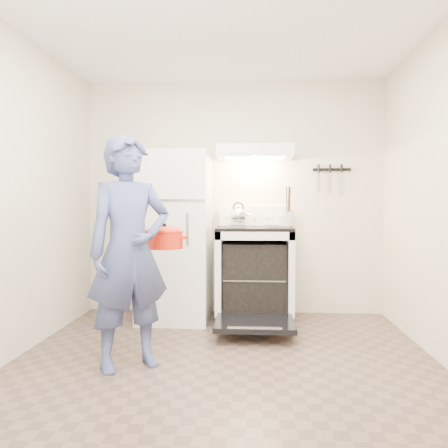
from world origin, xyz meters
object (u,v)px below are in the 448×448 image
Objects in this scene: dutch_oven at (164,240)px; stove_body at (254,275)px; tea_kettle at (238,214)px; refrigerator at (175,237)px; person at (129,252)px.

stove_body is at bearing 55.50° from dutch_oven.
refrigerator is at bearing -169.61° from tea_kettle.
dutch_oven is at bearing 24.65° from person.
stove_body is 3.67× the size of tea_kettle.
tea_kettle is (0.64, 0.12, 0.23)m from refrigerator.
stove_body is (0.81, 0.02, -0.39)m from refrigerator.
dutch_oven is (-0.54, -1.13, -0.18)m from tea_kettle.
tea_kettle reaches higher than dutch_oven.
dutch_oven reaches higher than stove_body.
person is (-0.09, -1.34, -0.01)m from refrigerator.
refrigerator is 6.78× the size of tea_kettle.
person reaches higher than dutch_oven.
refrigerator is 0.90m from stove_body.
refrigerator reaches higher than tea_kettle.
person is (-0.90, -1.36, 0.38)m from stove_body.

